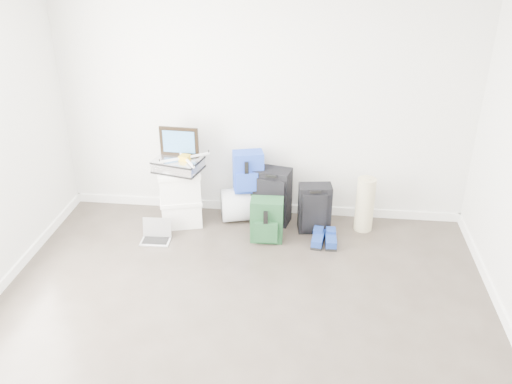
# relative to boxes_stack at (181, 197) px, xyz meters

# --- Properties ---
(ground) EXTENTS (5.00, 5.00, 0.00)m
(ground) POSITION_rel_boxes_stack_xyz_m (0.88, -2.12, -0.33)
(ground) COLOR #362E27
(ground) RESTS_ON ground
(room_envelope) EXTENTS (4.52, 5.02, 2.71)m
(room_envelope) POSITION_rel_boxes_stack_xyz_m (0.88, -2.10, 1.40)
(room_envelope) COLOR silver
(room_envelope) RESTS_ON ground
(boxes_stack) EXTENTS (0.54, 0.48, 0.65)m
(boxes_stack) POSITION_rel_boxes_stack_xyz_m (0.00, 0.00, 0.00)
(boxes_stack) COLOR silver
(boxes_stack) RESTS_ON ground
(briefcase) EXTENTS (0.54, 0.45, 0.14)m
(briefcase) POSITION_rel_boxes_stack_xyz_m (-0.00, 0.00, 0.39)
(briefcase) COLOR #B2B2B7
(briefcase) RESTS_ON boxes_stack
(painting) EXTENTS (0.43, 0.05, 0.32)m
(painting) POSITION_rel_boxes_stack_xyz_m (0.00, 0.10, 0.62)
(painting) COLOR black
(painting) RESTS_ON briefcase
(drone) EXTENTS (0.49, 0.49, 0.05)m
(drone) POSITION_rel_boxes_stack_xyz_m (0.08, -0.02, 0.48)
(drone) COLOR gold
(drone) RESTS_ON briefcase
(duffel_bag) EXTENTS (0.69, 0.52, 0.38)m
(duffel_bag) POSITION_rel_boxes_stack_xyz_m (0.74, 0.18, -0.14)
(duffel_bag) COLOR gray
(duffel_bag) RESTS_ON ground
(blue_backpack) EXTENTS (0.36, 0.31, 0.45)m
(blue_backpack) POSITION_rel_boxes_stack_xyz_m (0.74, 0.15, 0.27)
(blue_backpack) COLOR #172696
(blue_backpack) RESTS_ON duffel_bag
(large_suitcase) EXTENTS (0.45, 0.34, 0.64)m
(large_suitcase) POSITION_rel_boxes_stack_xyz_m (1.00, 0.14, -0.00)
(large_suitcase) COLOR black
(large_suitcase) RESTS_ON ground
(green_backpack) EXTENTS (0.35, 0.26, 0.48)m
(green_backpack) POSITION_rel_boxes_stack_xyz_m (0.98, -0.26, -0.10)
(green_backpack) COLOR #143919
(green_backpack) RESTS_ON ground
(carry_on) EXTENTS (0.37, 0.27, 0.54)m
(carry_on) POSITION_rel_boxes_stack_xyz_m (1.48, -0.00, -0.05)
(carry_on) COLOR black
(carry_on) RESTS_ON ground
(shoes) EXTENTS (0.27, 0.31, 0.10)m
(shoes) POSITION_rel_boxes_stack_xyz_m (1.60, -0.27, -0.28)
(shoes) COLOR black
(shoes) RESTS_ON ground
(rolled_rug) EXTENTS (0.20, 0.20, 0.61)m
(rolled_rug) POSITION_rel_boxes_stack_xyz_m (2.02, 0.09, -0.02)
(rolled_rug) COLOR tan
(rolled_rug) RESTS_ON ground
(laptop) EXTENTS (0.31, 0.23, 0.22)m
(laptop) POSITION_rel_boxes_stack_xyz_m (-0.19, -0.39, -0.27)
(laptop) COLOR #BBBCC0
(laptop) RESTS_ON ground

